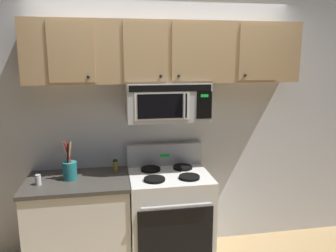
# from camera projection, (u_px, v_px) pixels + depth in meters

# --- Properties ---
(back_wall) EXTENTS (5.20, 0.10, 2.70)m
(back_wall) POSITION_uv_depth(u_px,v_px,m) (163.00, 120.00, 3.41)
(back_wall) COLOR silver
(back_wall) RESTS_ON ground_plane
(stove_range) EXTENTS (0.76, 0.69, 1.12)m
(stove_range) POSITION_uv_depth(u_px,v_px,m) (169.00, 216.00, 3.24)
(stove_range) COLOR white
(stove_range) RESTS_ON ground_plane
(over_range_microwave) EXTENTS (0.76, 0.43, 0.35)m
(over_range_microwave) POSITION_uv_depth(u_px,v_px,m) (167.00, 101.00, 3.13)
(over_range_microwave) COLOR #B7BABF
(upper_cabinets) EXTENTS (2.50, 0.36, 0.55)m
(upper_cabinets) POSITION_uv_depth(u_px,v_px,m) (166.00, 52.00, 3.07)
(upper_cabinets) COLOR tan
(counter_segment) EXTENTS (0.93, 0.65, 0.90)m
(counter_segment) POSITION_uv_depth(u_px,v_px,m) (80.00, 225.00, 3.11)
(counter_segment) COLOR white
(counter_segment) RESTS_ON ground_plane
(utensil_crock_teal) EXTENTS (0.13, 0.13, 0.36)m
(utensil_crock_teal) POSITION_uv_depth(u_px,v_px,m) (70.00, 169.00, 3.00)
(utensil_crock_teal) COLOR teal
(utensil_crock_teal) RESTS_ON counter_segment
(salt_shaker) EXTENTS (0.05, 0.05, 0.09)m
(salt_shaker) POSITION_uv_depth(u_px,v_px,m) (38.00, 180.00, 2.88)
(salt_shaker) COLOR white
(salt_shaker) RESTS_ON counter_segment
(spice_jar) EXTENTS (0.05, 0.05, 0.11)m
(spice_jar) POSITION_uv_depth(u_px,v_px,m) (115.00, 165.00, 3.23)
(spice_jar) COLOR olive
(spice_jar) RESTS_ON counter_segment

